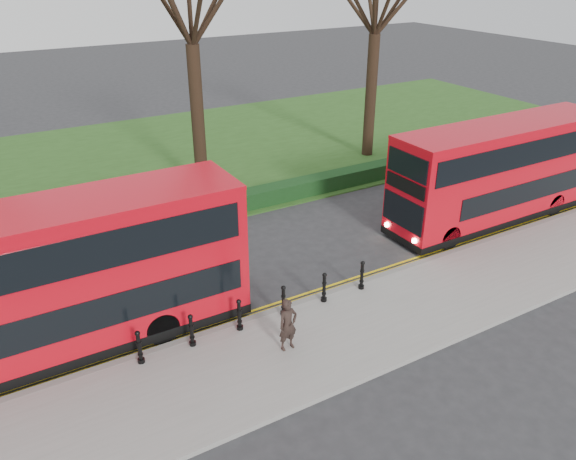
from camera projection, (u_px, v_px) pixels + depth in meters
ground at (263, 298)px, 18.68m from camera, size 120.00×120.00×0.00m
pavement at (311, 345)px, 16.33m from camera, size 60.00×4.00×0.15m
kerb at (277, 311)px, 17.87m from camera, size 60.00×0.25×0.16m
grass_verge at (133, 165)px, 30.27m from camera, size 60.00×18.00×0.06m
hedge at (187, 213)px, 23.76m from camera, size 60.00×0.90×0.80m
yellow_line_outer at (273, 308)px, 18.14m from camera, size 60.00×0.10×0.01m
yellow_line_inner at (270, 305)px, 18.29m from camera, size 60.00×0.10×0.01m
bollard_row at (262, 308)px, 17.02m from camera, size 7.71×0.15×1.00m
bus_lead at (46, 285)px, 15.24m from camera, size 11.11×2.55×4.42m
bus_rear at (501, 172)px, 23.37m from camera, size 10.48×2.41×4.17m
pedestrian at (288, 325)px, 15.74m from camera, size 0.61×0.42×1.61m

